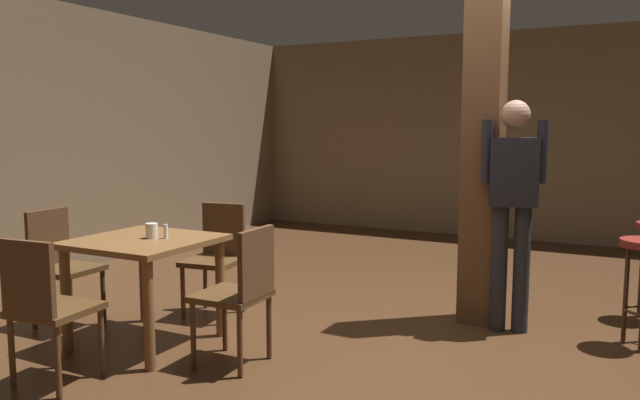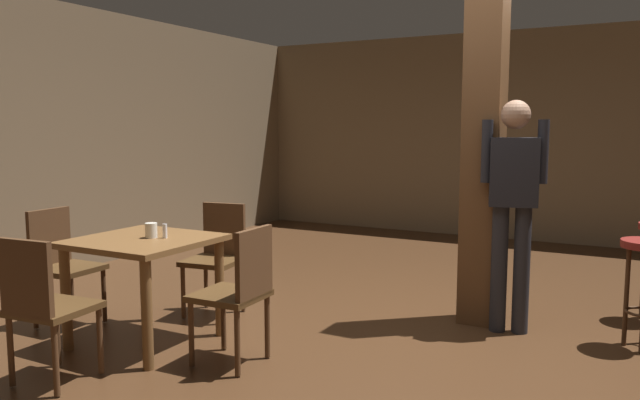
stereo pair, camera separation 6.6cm
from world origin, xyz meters
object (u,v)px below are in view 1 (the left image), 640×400
Objects in this scene: dining_table at (145,258)px; chair_north at (217,253)px; chair_south at (45,304)px; chair_east at (241,288)px; napkin_cup at (152,231)px; chair_west at (60,261)px; standing_person at (513,199)px; salt_shaker at (166,231)px.

dining_table is 0.99× the size of chair_north.
chair_north is (-0.01, 1.65, 0.00)m from chair_south.
chair_north is at bearing 88.91° from dining_table.
chair_east is 0.85m from napkin_cup.
chair_west is 1.00× the size of chair_north.
chair_east is 2.10m from standing_person.
napkin_cup is at bearing 2.83° from chair_west.
napkin_cup is (0.04, 0.03, 0.19)m from dining_table.
dining_table is 0.82m from chair_north.
standing_person reaches higher than salt_shaker.
chair_north is at bearing -163.42° from standing_person.
salt_shaker is at bearing 22.96° from napkin_cup.
chair_west is (-0.85, -0.01, -0.11)m from dining_table.
chair_east is (0.81, 0.81, 0.00)m from chair_south.
dining_table is at bearing -151.68° from salt_shaker.
chair_north is (0.02, 0.81, -0.11)m from dining_table.
chair_south is at bearing -88.30° from dining_table.
chair_west is 1.00× the size of chair_east.
chair_south reaches higher than napkin_cup.
chair_west is 0.52× the size of standing_person.
chair_south is (0.03, -0.84, -0.11)m from dining_table.
chair_east is at bearing -0.65° from chair_west.
chair_south is 8.93× the size of salt_shaker.
dining_table is at bearing -91.09° from chair_north.
standing_person reaches higher than dining_table.
chair_east is at bearing 45.08° from chair_south.
chair_north is at bearing 43.44° from chair_west.
napkin_cup is at bearing -157.04° from salt_shaker.
chair_north reaches higher than salt_shaker.
dining_table is 0.20m from napkin_cup.
standing_person is at bearing 46.47° from chair_south.
napkin_cup is 0.10m from salt_shaker.
napkin_cup is at bearing 38.37° from dining_table.
salt_shaker is 2.52m from standing_person.
dining_table is 0.99× the size of chair_west.
chair_north reaches higher than dining_table.
chair_north is at bearing 99.04° from salt_shaker.
chair_west and chair_north have the same top height.
dining_table is at bearing 91.70° from chair_south.
chair_east is 0.52× the size of standing_person.
standing_person is (3.07, 1.48, 0.50)m from chair_west.
chair_west reaches higher than dining_table.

